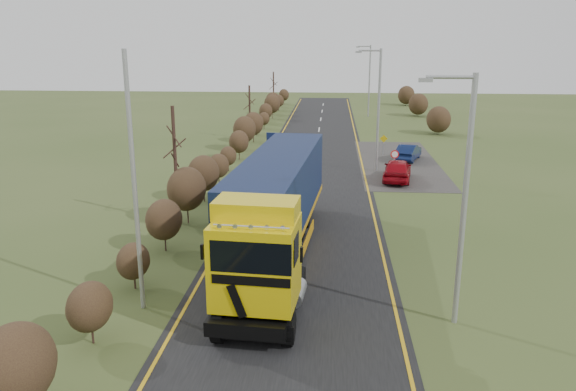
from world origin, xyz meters
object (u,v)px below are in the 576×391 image
(streetlight_near, at_px, (462,193))
(speed_sign, at_px, (394,160))
(lorry, at_px, (276,203))
(car_red_hatchback, at_px, (397,170))
(car_blue_sedan, at_px, (408,152))

(streetlight_near, distance_m, speed_sign, 20.29)
(lorry, bearing_deg, streetlight_near, -34.53)
(car_red_hatchback, distance_m, car_blue_sedan, 7.02)
(car_red_hatchback, bearing_deg, car_blue_sedan, -94.37)
(car_blue_sedan, bearing_deg, car_red_hatchback, 96.16)
(car_blue_sedan, xyz_separation_m, speed_sign, (-1.80, -6.58, 0.76))
(car_red_hatchback, distance_m, speed_sign, 0.72)
(speed_sign, bearing_deg, lorry, -113.91)
(car_red_hatchback, bearing_deg, speed_sign, -44.28)
(lorry, bearing_deg, car_blue_sedan, 73.30)
(car_red_hatchback, xyz_separation_m, streetlight_near, (-0.29, -19.79, 3.76))
(car_red_hatchback, height_order, car_blue_sedan, car_red_hatchback)
(streetlight_near, bearing_deg, lorry, 140.82)
(lorry, relative_size, speed_sign, 7.77)
(car_blue_sedan, bearing_deg, streetlight_near, 105.32)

